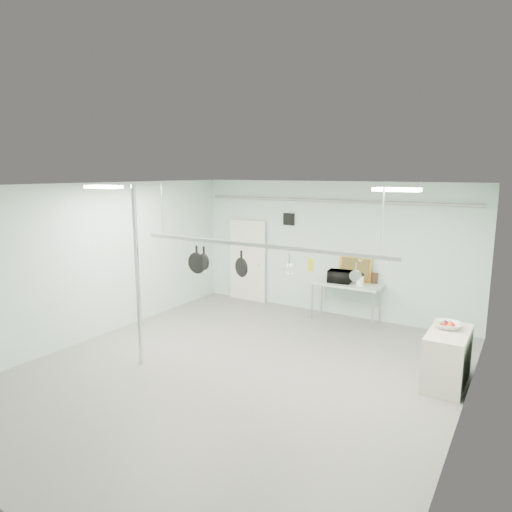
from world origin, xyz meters
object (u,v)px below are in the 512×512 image
Objects in this scene: pot_rack at (257,243)px; skillet_mid at (204,258)px; coffee_canister at (360,280)px; microwave at (340,276)px; chrome_pole at (137,277)px; skillet_left at (197,259)px; prep_table at (346,286)px; fruit_bowl at (447,325)px; side_cabinet at (447,358)px; skillet_right at (241,264)px.

skillet_mid is at bearing 180.00° from pot_rack.
skillet_mid reaches higher than coffee_canister.
chrome_pole is at bearing 55.85° from microwave.
pot_rack is 1.35m from skillet_left.
coffee_canister is (0.33, -0.06, 0.19)m from prep_table.
skillet_mid is at bearing -114.78° from prep_table.
chrome_pole is at bearing -155.96° from fruit_bowl.
chrome_pole reaches higher than fruit_bowl.
skillet_mid is at bearing -1.77° from skillet_left.
prep_table is 3.39m from side_cabinet.
microwave is (-0.15, -0.04, 0.22)m from prep_table.
coffee_canister is 3.50m from skillet_right.
skillet_mid is at bearing -164.89° from side_cabinet.
microwave is (0.25, 3.26, -1.18)m from pot_rack.
chrome_pole is 14.04× the size of coffee_canister.
side_cabinet is at bearing -67.78° from fruit_bowl.
pot_rack is at bearing 25.35° from chrome_pole.
prep_table is 3.84m from skillet_left.
side_cabinet is 2.81× the size of skillet_mid.
skillet_mid is at bearing -119.83° from coffee_canister.
chrome_pole is 5.37m from side_cabinet.
skillet_mid is (-1.37, -3.26, 0.82)m from microwave.
prep_table is at bearing 140.41° from fruit_bowl.
skillet_right reaches higher than prep_table.
skillet_right is (-0.56, -3.26, 0.81)m from microwave.
pot_rack reaches higher than microwave.
chrome_pole is 2.67× the size of side_cabinet.
coffee_canister is 0.49× the size of skillet_right.
chrome_pole is at bearing -157.59° from side_cabinet.
prep_table is (2.30, 4.20, -0.77)m from chrome_pole.
chrome_pole is 2.19m from pot_rack.
coffee_canister is at bearing -10.37° from prep_table.
fruit_bowl is at bearing 24.04° from chrome_pole.
microwave is (2.15, 4.16, -0.55)m from chrome_pole.
skillet_right reaches higher than fruit_bowl.
coffee_canister is (0.48, -0.02, -0.03)m from microwave.
fruit_bowl reaches higher than prep_table.
pot_rack is at bearing -96.91° from prep_table.
pot_rack is at bearing -1.77° from skillet_left.
side_cabinet is at bearing 35.54° from skillet_mid.
coffee_canister is at bearing 136.02° from side_cabinet.
pot_rack is 11.24× the size of skillet_mid.
skillet_mid is (0.78, 0.90, 0.27)m from chrome_pole.
fruit_bowl is (2.64, -2.02, -0.10)m from microwave.
skillet_mid is at bearing -158.36° from skillet_right.
skillet_right is at bearing -161.34° from side_cabinet.
skillet_left is 1.21× the size of skillet_mid.
chrome_pole is 1.85m from skillet_right.
skillet_right is at bearing 73.47° from microwave.
microwave is at bearing 85.60° from pot_rack.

